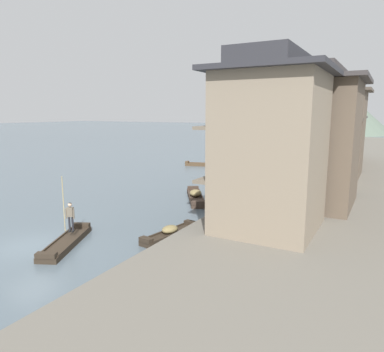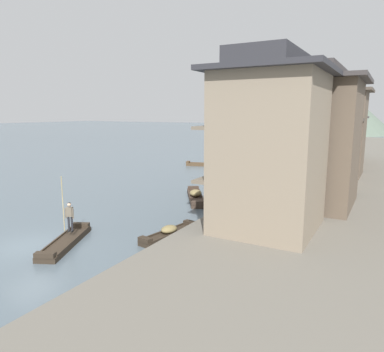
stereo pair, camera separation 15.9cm
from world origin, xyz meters
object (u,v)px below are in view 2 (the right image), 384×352
Objects in this scene: boat_foreground_poled at (65,242)px; boat_moored_second at (300,161)px; house_waterfront_tall at (319,148)px; house_waterfront_nearest at (270,145)px; boat_moored_nearest at (196,196)px; boat_moored_third at (320,150)px; boat_midriver_upstream at (253,165)px; house_waterfront_second at (308,138)px; boat_upstream_distant at (169,233)px; boat_crossing_west at (314,154)px; house_waterfront_far at (336,139)px; house_waterfront_end at (342,136)px; house_waterfront_narrow at (333,129)px; boatman_person at (69,213)px; boat_moored_far at (276,176)px; boat_midriver_drifting at (201,164)px.

boat_moored_second is (3.55, 37.93, 0.02)m from boat_foreground_poled.
house_waterfront_nearest is at bearing -90.75° from house_waterfront_tall.
boat_moored_nearest is 41.62m from boat_moored_third.
boat_midriver_upstream is 22.72m from house_waterfront_second.
boat_crossing_west is at bearing 90.68° from boat_upstream_distant.
house_waterfront_tall is at bearing -80.71° from boat_moored_third.
boat_midriver_upstream is at bearing 174.34° from house_waterfront_far.
boat_moored_third is (-0.02, 15.55, 0.06)m from boat_moored_second.
boat_crossing_west is at bearing 86.39° from boat_moored_nearest.
house_waterfront_end reaches higher than boat_moored_nearest.
boat_foreground_poled is at bearing -106.52° from house_waterfront_far.
boat_moored_third is 30.01m from house_waterfront_narrow.
house_waterfront_second is 1.20× the size of house_waterfront_tall.
boat_foreground_poled is 1.54m from boatman_person.
boat_crossing_west is at bearing 85.83° from boat_foreground_poled.
boat_crossing_west is at bearing -90.00° from boat_moored_third.
house_waterfront_nearest is at bearing -75.18° from boat_moored_far.
boat_foreground_poled reaches higher than boat_crossing_west.
boat_moored_second is at bearing -89.91° from boat_crossing_west.
house_waterfront_narrow is at bearing 88.27° from house_waterfront_tall.
boat_moored_nearest is 0.59× the size of house_waterfront_second.
house_waterfront_tall is 6.12m from house_waterfront_narrow.
house_waterfront_tall is (9.25, 18.50, 3.73)m from boat_foreground_poled.
boat_moored_far is 8.49m from house_waterfront_far.
boat_midriver_upstream is 0.87× the size of house_waterfront_end.
boat_midriver_upstream is at bearing -104.31° from boat_crossing_west.
house_waterfront_end is at bearing 90.25° from house_waterfront_nearest.
house_waterfront_nearest is at bearing 30.54° from boat_foreground_poled.
boat_moored_far is at bearing -112.12° from house_waterfront_end.
boat_moored_nearest is 1.08× the size of boat_moored_third.
boat_crossing_west is 37.60m from house_waterfront_second.
house_waterfront_far is at bearing 92.09° from house_waterfront_second.
house_waterfront_end is (15.78, 8.20, 3.71)m from boat_midriver_drifting.
boat_upstream_distant is 33.27m from house_waterfront_end.
boat_moored_third reaches higher than boat_foreground_poled.
house_waterfront_far reaches higher than boat_midriver_upstream.
boat_upstream_distant is 44.81m from boat_crossing_west.
boat_upstream_distant is at bearing -89.39° from boat_moored_third.
boat_crossing_west is 0.44× the size of house_waterfront_second.
boat_moored_third is at bearing 96.58° from house_waterfront_nearest.
boatman_person is 0.78× the size of boat_crossing_west.
boat_midriver_drifting is 0.59× the size of house_waterfront_far.
boat_midriver_drifting is 17.42m from house_waterfront_narrow.
boat_moored_far reaches higher than boat_foreground_poled.
house_waterfront_tall is (5.72, -29.96, 3.75)m from boat_crossing_west.
house_waterfront_far is at bearing -89.79° from house_waterfront_end.
boat_crossing_west is 0.61× the size of house_waterfront_end.
boat_moored_second is 0.42× the size of house_waterfront_narrow.
house_waterfront_second is 24.70m from house_waterfront_end.
boat_moored_third is at bearing 107.56° from house_waterfront_end.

